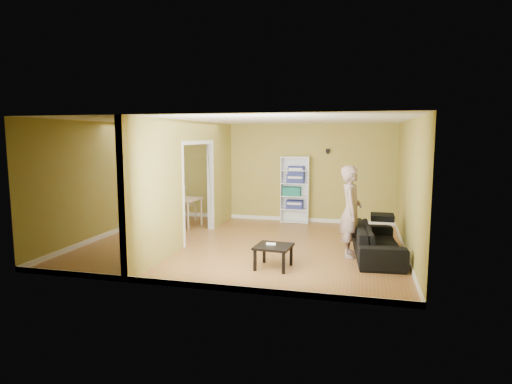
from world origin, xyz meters
TOP-DOWN VIEW (x-y plane):
  - room_shell at (0.00, 0.00)m, footprint 6.50×6.50m
  - partition at (-1.20, 0.00)m, footprint 0.22×5.50m
  - wall_speaker at (1.50, 2.69)m, footprint 0.10×0.10m
  - sofa at (2.70, -0.33)m, footprint 2.15×1.05m
  - person at (2.19, -0.39)m, footprint 0.74×0.58m
  - bookshelf at (0.68, 2.60)m, footprint 0.74×0.32m
  - paper_box_navy_a at (0.67, 2.56)m, footprint 0.43×0.28m
  - paper_box_teal at (0.59, 2.56)m, footprint 0.45×0.30m
  - paper_box_navy_b at (0.69, 2.56)m, footprint 0.45×0.29m
  - paper_box_navy_c at (0.70, 2.56)m, footprint 0.41×0.27m
  - coffee_table at (0.93, -1.47)m, footprint 0.60×0.60m
  - game_controller at (0.88, -1.44)m, footprint 0.17×0.04m
  - dining_table at (-2.19, 1.42)m, footprint 1.15×0.77m
  - chair_left at (-2.91, 1.47)m, footprint 0.59×0.59m
  - chair_near at (-2.14, 0.82)m, footprint 0.56×0.56m
  - chair_far at (-2.17, 2.02)m, footprint 0.60×0.60m

SIDE VIEW (x-z plane):
  - coffee_table at x=0.93m, z-range 0.14..0.54m
  - sofa at x=2.70m, z-range 0.00..0.79m
  - game_controller at x=0.88m, z-range 0.40..0.44m
  - paper_box_navy_a at x=0.67m, z-range 0.37..0.59m
  - chair_far at x=-2.17m, z-range 0.00..0.99m
  - chair_near at x=-2.14m, z-range 0.00..1.01m
  - chair_left at x=-2.91m, z-range 0.00..1.05m
  - dining_table at x=-2.19m, z-range 0.28..1.00m
  - paper_box_teal at x=0.59m, z-range 0.72..0.95m
  - bookshelf at x=0.68m, z-range 0.00..1.75m
  - person at x=2.19m, z-range 0.00..2.04m
  - paper_box_navy_b at x=0.69m, z-range 1.06..1.29m
  - room_shell at x=0.00m, z-range -1.95..4.55m
  - partition at x=-1.20m, z-range 0.00..2.60m
  - paper_box_navy_c at x=0.70m, z-range 1.27..1.48m
  - wall_speaker at x=1.50m, z-range 1.85..1.95m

